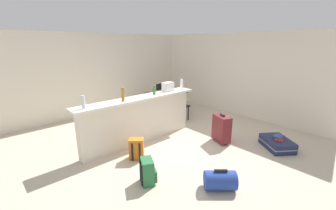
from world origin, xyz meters
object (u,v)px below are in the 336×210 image
dining_chair_near_partition (179,103)px  backpack_green (148,172)px  grocery_bag (168,87)px  suitcase_upright_maroon (221,128)px  backpack_orange (137,149)px  dining_chair_far_side (158,95)px  bottle_amber (123,95)px  duffel_bag_blue (220,180)px  bottle_white (182,84)px  dining_table (167,95)px  suitcase_flat_navy (277,143)px  bottle_green (154,90)px  book_stack (279,138)px  bottle_clear (83,102)px

dining_chair_near_partition → backpack_green: size_ratio=2.21×
grocery_bag → suitcase_upright_maroon: (0.47, -1.29, -0.84)m
suitcase_upright_maroon → backpack_orange: suitcase_upright_maroon is taller
dining_chair_far_side → backpack_orange: size_ratio=2.21×
bottle_amber → duffel_bag_blue: 2.43m
bottle_amber → bottle_white: bearing=0.5°
bottle_amber → backpack_green: (-0.37, -1.28, -0.99)m
dining_table → suitcase_flat_navy: dining_table is taller
backpack_orange → duffel_bag_blue: (0.43, -1.65, -0.05)m
grocery_bag → dining_table: 1.43m
grocery_bag → suitcase_upright_maroon: 1.61m
bottle_green → duffel_bag_blue: 2.48m
suitcase_flat_navy → bottle_amber: bearing=138.0°
book_stack → bottle_amber: bearing=137.6°
grocery_bag → duffel_bag_blue: 2.66m
suitcase_upright_maroon → backpack_green: 2.18m
bottle_white → backpack_green: size_ratio=0.63×
backpack_orange → bottle_green: bearing=31.7°
backpack_orange → book_stack: backpack_orange is taller
bottle_clear → grocery_bag: (2.12, 0.08, -0.01)m
suitcase_flat_navy → suitcase_upright_maroon: 1.20m
dining_chair_far_side → bottle_white: bearing=-109.6°
bottle_clear → backpack_orange: bottle_clear is taller
bottle_clear → book_stack: size_ratio=0.78×
bottle_amber → book_stack: 3.41m
suitcase_upright_maroon → book_stack: bearing=-58.7°
bottle_amber → grocery_bag: 1.33m
bottle_white → suitcase_flat_navy: (0.72, -2.20, -1.08)m
bottle_clear → bottle_white: bearing=-0.4°
backpack_orange → backpack_green: same height
suitcase_flat_navy → suitcase_upright_maroon: bearing=122.2°
dining_chair_near_partition → bottle_amber: bearing=-165.6°
grocery_bag → backpack_orange: 1.80m
bottle_amber → backpack_orange: bearing=-97.0°
dining_chair_near_partition → suitcase_flat_navy: (0.28, -2.74, -0.41)m
dining_chair_far_side → dining_table: bearing=-101.4°
dining_table → backpack_green: 3.54m
book_stack → duffel_bag_blue: bearing=178.7°
bottle_white → duffel_bag_blue: size_ratio=0.47×
suitcase_upright_maroon → backpack_green: bearing=-177.4°
backpack_orange → duffel_bag_blue: size_ratio=0.75×
backpack_orange → book_stack: 3.01m
bottle_clear → dining_chair_far_side: bottle_clear is taller
dining_chair_near_partition → duffel_bag_blue: 3.26m
dining_chair_far_side → suitcase_flat_navy: 3.88m
dining_chair_far_side → book_stack: dining_chair_far_side is taller
dining_table → dining_chair_near_partition: dining_chair_near_partition is taller
grocery_bag → backpack_orange: bearing=-156.0°
bottle_green → dining_chair_far_side: 2.26m
suitcase_flat_navy → dining_chair_far_side: bearing=91.9°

